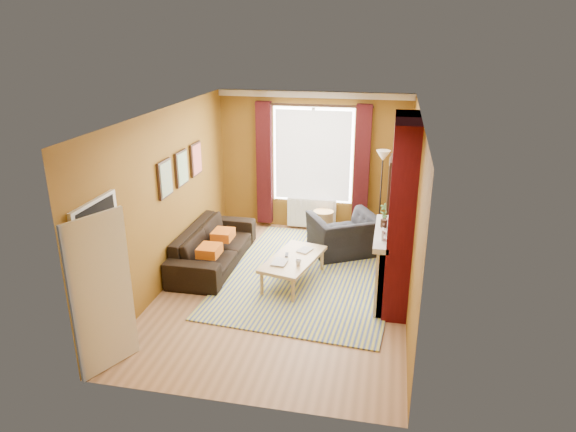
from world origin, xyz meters
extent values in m
plane|color=#8B623F|center=(0.00, 0.00, 0.00)|extent=(5.50, 5.50, 0.00)
cube|color=brown|center=(0.00, 2.75, 1.40)|extent=(3.80, 0.02, 2.80)
cube|color=brown|center=(0.00, -2.75, 1.40)|extent=(3.80, 0.02, 2.80)
cube|color=brown|center=(1.90, 0.00, 1.40)|extent=(0.02, 5.50, 2.80)
cube|color=brown|center=(-1.90, 0.00, 1.40)|extent=(0.02, 5.50, 2.80)
cube|color=white|center=(0.00, 0.00, 2.80)|extent=(3.80, 5.50, 0.01)
cube|color=#4D0B0F|center=(1.72, 0.00, 1.40)|extent=(0.35, 1.40, 2.80)
cube|color=silver|center=(1.53, 0.00, 0.55)|extent=(0.12, 1.30, 1.10)
cube|color=silver|center=(1.48, 0.00, 1.08)|extent=(0.22, 1.40, 0.08)
cube|color=silver|center=(1.51, -0.58, 0.52)|extent=(0.16, 0.14, 1.04)
cube|color=silver|center=(1.51, 0.58, 0.52)|extent=(0.16, 0.14, 1.04)
cube|color=black|center=(1.56, 0.00, 0.45)|extent=(0.06, 0.80, 0.90)
cube|color=black|center=(1.54, 0.00, 0.03)|extent=(0.20, 1.00, 0.06)
cube|color=silver|center=(1.49, -0.35, 1.20)|extent=(0.03, 0.12, 0.16)
cube|color=black|center=(1.49, -0.10, 1.19)|extent=(0.03, 0.10, 0.14)
cylinder|color=black|center=(1.49, 0.15, 1.18)|extent=(0.10, 0.10, 0.12)
cube|color=black|center=(1.53, 0.00, 1.85)|extent=(0.03, 0.60, 0.75)
cube|color=#995934|center=(1.51, 0.00, 1.85)|extent=(0.01, 0.52, 0.66)
cube|color=silver|center=(0.00, 2.71, 2.74)|extent=(3.80, 0.08, 0.12)
cube|color=white|center=(0.00, 2.72, 1.55)|extent=(1.60, 0.04, 1.90)
cube|color=silver|center=(0.00, 2.68, 1.55)|extent=(1.50, 0.02, 1.80)
cube|color=silver|center=(0.00, 2.70, 1.55)|extent=(0.06, 0.04, 1.90)
cube|color=#3B0D0F|center=(-0.98, 2.63, 1.35)|extent=(0.30, 0.16, 2.50)
cube|color=#3B0D0F|center=(0.98, 2.63, 1.35)|extent=(0.30, 0.16, 2.50)
cylinder|color=black|center=(0.00, 2.63, 2.55)|extent=(2.30, 0.05, 0.05)
cube|color=silver|center=(0.00, 2.65, 0.35)|extent=(1.00, 0.10, 0.60)
cube|color=silver|center=(-0.45, 2.59, 0.35)|extent=(0.04, 0.03, 0.56)
cube|color=silver|center=(-0.34, 2.59, 0.35)|extent=(0.04, 0.03, 0.56)
cube|color=silver|center=(-0.23, 2.59, 0.35)|extent=(0.04, 0.03, 0.56)
cube|color=silver|center=(-0.12, 2.59, 0.35)|extent=(0.04, 0.03, 0.56)
cube|color=silver|center=(-0.01, 2.59, 0.35)|extent=(0.04, 0.03, 0.56)
cube|color=silver|center=(0.10, 2.59, 0.35)|extent=(0.04, 0.03, 0.56)
cube|color=silver|center=(0.21, 2.59, 0.35)|extent=(0.04, 0.03, 0.56)
cube|color=silver|center=(0.32, 2.59, 0.35)|extent=(0.04, 0.03, 0.56)
cube|color=silver|center=(0.43, 2.59, 0.35)|extent=(0.04, 0.03, 0.56)
cube|color=black|center=(-1.87, -0.10, 1.75)|extent=(0.04, 0.44, 0.58)
cube|color=yellow|center=(-1.84, -0.10, 1.75)|extent=(0.01, 0.38, 0.52)
cube|color=black|center=(-1.87, 0.55, 1.75)|extent=(0.04, 0.44, 0.58)
cube|color=green|center=(-1.84, 0.55, 1.75)|extent=(0.01, 0.38, 0.52)
cube|color=black|center=(-1.87, 1.20, 1.75)|extent=(0.04, 0.44, 0.58)
cube|color=#D8365E|center=(-1.84, 1.20, 1.75)|extent=(0.01, 0.38, 0.52)
cube|color=silver|center=(-1.88, -2.05, 1.00)|extent=(0.05, 0.94, 2.06)
cube|color=black|center=(-1.85, -2.05, 1.00)|extent=(0.02, 0.80, 1.98)
cube|color=silver|center=(-1.68, -2.41, 1.00)|extent=(0.37, 0.74, 1.98)
imported|color=#427534|center=(1.49, 0.45, 1.26)|extent=(0.14, 0.10, 0.27)
cube|color=#B8520F|center=(-1.27, 0.05, 0.52)|extent=(0.34, 0.40, 0.16)
cube|color=#B8520F|center=(-1.27, 0.75, 0.52)|extent=(0.34, 0.40, 0.16)
cube|color=#33478C|center=(0.33, 0.55, 0.01)|extent=(3.05, 4.02, 0.02)
imported|color=black|center=(-1.42, 0.65, 0.34)|extent=(0.91, 2.33, 0.68)
imported|color=black|center=(0.78, 1.52, 0.38)|extent=(1.50, 1.45, 0.75)
cube|color=tan|center=(0.09, 0.23, 0.42)|extent=(0.96, 1.45, 0.06)
cylinder|color=tan|center=(-0.31, -0.29, 0.19)|extent=(0.07, 0.07, 0.39)
cylinder|color=tan|center=(0.21, -0.41, 0.19)|extent=(0.07, 0.07, 0.39)
cylinder|color=tan|center=(-0.03, 0.88, 0.19)|extent=(0.07, 0.07, 0.39)
cylinder|color=tan|center=(0.49, 0.76, 0.19)|extent=(0.07, 0.07, 0.39)
cylinder|color=olive|center=(0.28, 2.40, 0.25)|extent=(0.43, 0.43, 0.50)
cylinder|color=black|center=(1.38, 2.23, 0.02)|extent=(0.35, 0.35, 0.03)
cylinder|color=black|center=(1.38, 2.23, 0.87)|extent=(0.04, 0.04, 1.68)
cone|color=#EFE1C4|center=(1.38, 2.23, 1.72)|extent=(0.35, 0.35, 0.20)
imported|color=#999999|center=(-0.19, 0.00, 0.46)|extent=(0.25, 0.32, 0.03)
imported|color=#999999|center=(0.14, 0.57, 0.46)|extent=(0.27, 0.32, 0.02)
imported|color=#999999|center=(0.22, -0.02, 0.49)|extent=(0.12, 0.12, 0.09)
cube|color=#242326|center=(-0.03, 0.29, 0.46)|extent=(0.07, 0.16, 0.02)
camera|label=1|loc=(1.53, -7.18, 3.94)|focal=32.00mm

